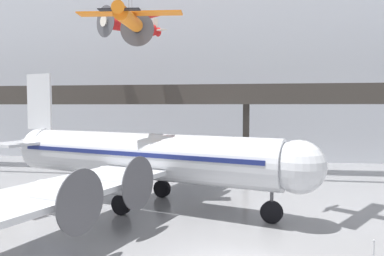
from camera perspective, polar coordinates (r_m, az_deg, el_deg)
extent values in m
cube|color=silver|center=(48.70, 8.39, 10.38)|extent=(140.00, 3.00, 25.64)
cube|color=#38332D|center=(39.04, 8.26, 4.27)|extent=(110.00, 3.20, 0.90)
cube|color=#38332D|center=(37.53, 8.26, 5.84)|extent=(110.00, 0.12, 1.10)
cylinder|color=#38332D|center=(40.14, 8.22, -1.42)|extent=(0.70, 0.70, 7.04)
cylinder|color=silver|center=(26.10, -7.88, -4.20)|extent=(19.76, 8.96, 3.14)
sphere|color=silver|center=(22.02, 15.95, -5.72)|extent=(3.08, 3.08, 3.08)
cone|color=silver|center=(33.35, -23.53, -2.39)|extent=(4.76, 3.99, 2.89)
cube|color=navy|center=(26.06, -7.89, -3.52)|extent=(18.47, 8.61, 0.28)
cube|color=silver|center=(32.65, 0.93, -3.89)|extent=(8.19, 13.42, 0.28)
cube|color=silver|center=(19.79, -19.21, -8.88)|extent=(8.19, 13.42, 0.28)
cylinder|color=silver|center=(29.58, 1.05, -4.56)|extent=(2.64, 2.13, 1.51)
cylinder|color=#4C4C51|center=(29.07, 3.31, -4.70)|extent=(0.92, 2.75, 2.86)
cylinder|color=silver|center=(33.48, 4.18, -3.63)|extent=(2.64, 2.13, 1.51)
cylinder|color=#4C4C51|center=(33.03, 6.21, -3.74)|extent=(0.92, 2.75, 2.86)
cylinder|color=silver|center=(20.92, -11.05, -7.95)|extent=(2.64, 2.13, 1.51)
cylinder|color=#4C4C51|center=(20.20, -8.17, -8.33)|extent=(0.92, 2.75, 2.86)
cylinder|color=silver|center=(17.78, -19.58, -10.12)|extent=(2.64, 2.13, 1.51)
cylinder|color=#4C4C51|center=(16.92, -16.55, -10.75)|extent=(0.92, 2.75, 2.86)
cube|color=silver|center=(32.25, -22.23, 3.73)|extent=(2.47, 0.95, 4.39)
cube|color=silver|center=(32.13, -21.74, -1.86)|extent=(4.88, 8.54, 0.20)
cylinder|color=#4C4C51|center=(22.77, 12.05, -10.95)|extent=(0.20, 0.20, 1.21)
cylinder|color=black|center=(22.93, 12.03, -12.43)|extent=(1.35, 0.76, 1.30)
cylinder|color=#4C4C51|center=(28.42, -4.59, -8.00)|extent=(0.20, 0.20, 1.21)
cylinder|color=black|center=(28.55, -4.59, -9.20)|extent=(1.35, 0.76, 1.30)
cylinder|color=#4C4C51|center=(24.35, -10.75, -9.99)|extent=(0.20, 0.20, 1.21)
cylinder|color=black|center=(24.50, -10.73, -11.38)|extent=(1.35, 0.76, 1.30)
cylinder|color=orange|center=(27.13, -9.58, 16.00)|extent=(1.43, 4.93, 1.21)
cone|color=black|center=(29.53, -8.43, 14.76)|extent=(0.97, 0.88, 0.90)
cylinder|color=#4C4C51|center=(29.70, -8.36, 14.68)|extent=(2.59, 0.27, 2.60)
cone|color=orange|center=(24.93, -10.86, 17.37)|extent=(0.97, 1.40, 0.91)
cube|color=orange|center=(27.52, -9.45, 16.84)|extent=(7.37, 1.82, 0.10)
cube|color=black|center=(24.78, -11.05, 18.65)|extent=(0.11, 0.59, 1.20)
cube|color=black|center=(24.63, -11.04, 17.30)|extent=(2.64, 0.82, 0.06)
cylinder|color=red|center=(37.08, -9.11, 14.98)|extent=(3.95, 4.89, 1.17)
cone|color=silver|center=(35.55, -12.80, 15.52)|extent=(1.30, 1.27, 0.98)
cylinder|color=#4C4C51|center=(35.45, -13.07, 15.55)|extent=(2.31, 1.68, 2.82)
cone|color=red|center=(38.61, -5.97, 14.47)|extent=(1.58, 1.69, 0.95)
cube|color=red|center=(37.00, -9.53, 15.81)|extent=(7.16, 5.66, 0.10)
cube|color=silver|center=(38.95, -5.60, 15.41)|extent=(0.42, 0.55, 1.30)
cube|color=silver|center=(38.82, -5.59, 14.47)|extent=(2.66, 2.17, 0.06)
cylinder|color=#B2B5BA|center=(18.86, 25.94, -16.66)|extent=(0.07, 0.07, 0.95)
sphere|color=#B2B5BA|center=(18.69, 25.98, -15.17)|extent=(0.10, 0.10, 0.10)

